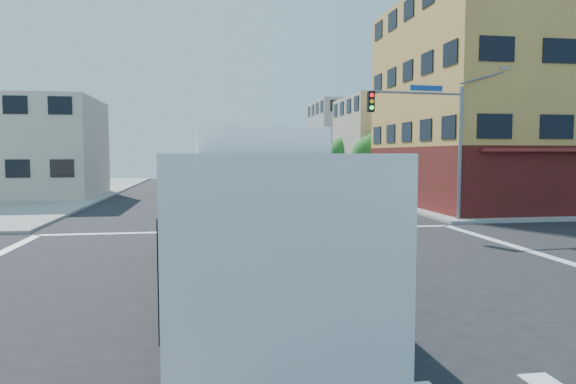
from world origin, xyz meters
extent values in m
plane|color=black|center=(0.00, 0.00, 0.00)|extent=(120.00, 120.00, 0.00)
cube|color=gray|center=(35.00, 35.00, 0.07)|extent=(50.00, 50.00, 0.15)
cube|color=gold|center=(20.00, 18.50, 7.00)|extent=(18.00, 15.00, 14.00)
cube|color=#5A1417|center=(20.00, 18.50, 2.00)|extent=(18.09, 15.08, 4.00)
cube|color=#C2B594|center=(17.00, 34.00, 4.50)|extent=(12.00, 10.00, 9.00)
cube|color=#9F9F9A|center=(17.00, 48.00, 5.00)|extent=(12.00, 10.00, 10.00)
cube|color=beige|center=(-17.00, 30.00, 4.00)|extent=(12.00, 10.00, 8.00)
cylinder|color=slate|center=(10.80, 10.80, 3.50)|extent=(0.18, 0.18, 7.00)
cylinder|color=slate|center=(8.30, 10.55, 6.60)|extent=(5.01, 0.62, 0.12)
cube|color=black|center=(5.80, 10.30, 6.10)|extent=(0.32, 0.30, 1.00)
sphere|color=#FF0C0C|center=(5.80, 10.13, 6.40)|extent=(0.20, 0.20, 0.20)
sphere|color=yellow|center=(5.80, 10.13, 6.10)|extent=(0.20, 0.20, 0.20)
sphere|color=#19FF33|center=(5.80, 10.13, 5.80)|extent=(0.20, 0.20, 0.20)
cube|color=#144690|center=(8.80, 10.60, 6.85)|extent=(1.80, 0.22, 0.28)
cube|color=gray|center=(13.30, 11.05, 8.00)|extent=(0.50, 0.22, 0.14)
cylinder|color=#342513|center=(11.80, 28.00, 0.96)|extent=(0.28, 0.28, 1.92)
sphere|color=#225F1B|center=(11.80, 28.00, 3.37)|extent=(3.60, 3.60, 3.60)
sphere|color=#225F1B|center=(12.20, 27.70, 4.27)|extent=(2.52, 2.52, 2.52)
cylinder|color=#342513|center=(11.80, 36.00, 1.00)|extent=(0.28, 0.28, 1.99)
sphere|color=#225F1B|center=(11.80, 36.00, 3.51)|extent=(3.80, 3.80, 3.80)
sphere|color=#225F1B|center=(12.20, 35.70, 4.46)|extent=(2.66, 2.66, 2.66)
cylinder|color=#342513|center=(11.80, 44.00, 0.94)|extent=(0.28, 0.28, 1.89)
sphere|color=#225F1B|center=(11.80, 44.00, 3.25)|extent=(3.40, 3.40, 3.40)
sphere|color=#225F1B|center=(12.20, 43.70, 4.10)|extent=(2.38, 2.38, 2.38)
cylinder|color=#342513|center=(11.80, 52.00, 1.01)|extent=(0.28, 0.28, 2.03)
sphere|color=#225F1B|center=(11.80, 52.00, 3.63)|extent=(4.00, 4.00, 4.00)
sphere|color=#225F1B|center=(12.20, 51.70, 4.63)|extent=(2.80, 2.80, 2.80)
cube|color=black|center=(-1.41, -2.01, 0.61)|extent=(3.21, 13.47, 0.50)
cube|color=silver|center=(-1.41, -2.01, 1.98)|extent=(3.20, 13.44, 3.18)
cube|color=black|center=(-1.41, -2.01, 2.17)|extent=(3.25, 13.04, 1.39)
cube|color=black|center=(-1.59, 4.61, 2.06)|extent=(2.62, 0.14, 1.50)
cube|color=#E5590C|center=(-1.59, 4.64, 3.18)|extent=(2.13, 0.11, 0.31)
cube|color=silver|center=(-1.41, -2.01, 3.50)|extent=(3.14, 13.18, 0.13)
cube|color=silver|center=(-1.32, -5.35, 3.77)|extent=(2.05, 2.50, 0.40)
cube|color=#187947|center=(-2.83, -2.61, 1.17)|extent=(0.19, 6.13, 0.31)
cube|color=#187947|center=(0.04, -2.53, 1.17)|extent=(0.19, 6.13, 0.31)
cylinder|color=black|center=(-2.86, 2.23, 0.58)|extent=(0.37, 1.17, 1.16)
cylinder|color=#99999E|center=(-3.01, 2.23, 0.58)|extent=(0.06, 0.58, 0.58)
cylinder|color=black|center=(-0.20, 2.30, 0.58)|extent=(0.37, 1.17, 1.16)
cylinder|color=#99999E|center=(-0.04, 2.31, 0.58)|extent=(0.06, 0.58, 0.58)
cylinder|color=black|center=(-2.63, -6.32, 0.58)|extent=(0.37, 1.17, 1.16)
cylinder|color=#99999E|center=(-2.79, -6.33, 0.58)|extent=(0.06, 0.58, 0.58)
cylinder|color=black|center=(0.03, -6.25, 0.58)|extent=(0.37, 1.17, 1.16)
cylinder|color=#99999E|center=(0.19, -6.25, 0.58)|extent=(0.06, 0.58, 0.58)
cube|color=#25252A|center=(-0.43, 32.80, 1.15)|extent=(2.57, 2.52, 2.30)
cube|color=black|center=(-0.72, 32.00, 1.50)|extent=(1.77, 0.70, 0.88)
cube|color=red|center=(0.71, 35.96, 1.86)|extent=(3.68, 5.38, 2.65)
cube|color=black|center=(0.35, 34.96, 0.49)|extent=(4.23, 7.32, 0.27)
cylinder|color=black|center=(-1.24, 33.28, 0.44)|extent=(0.53, 0.92, 0.88)
cylinder|color=black|center=(0.50, 32.65, 0.44)|extent=(0.53, 0.92, 0.88)
cylinder|color=black|center=(-0.37, 35.69, 0.44)|extent=(0.53, 0.92, 0.88)
cylinder|color=black|center=(1.37, 35.06, 0.44)|extent=(0.53, 0.92, 0.88)
cylinder|color=black|center=(0.38, 37.77, 0.44)|extent=(0.53, 0.92, 0.88)
cylinder|color=black|center=(2.12, 37.14, 0.44)|extent=(0.53, 0.92, 0.88)
imported|color=tan|center=(9.62, 22.57, 0.73)|extent=(3.09, 4.61, 1.46)
camera|label=1|loc=(-2.14, -14.10, 3.57)|focal=32.00mm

